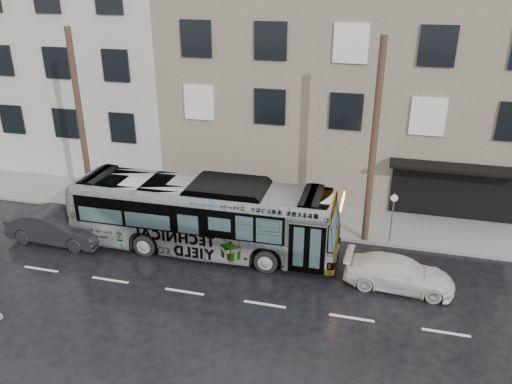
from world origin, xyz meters
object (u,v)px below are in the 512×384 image
at_px(dark_sedan, 58,226).
at_px(utility_pole_rear, 81,123).
at_px(white_sedan, 399,273).
at_px(sign_post, 392,218).
at_px(bus, 203,216).
at_px(utility_pole_front, 374,145).

bearing_deg(dark_sedan, utility_pole_rear, 8.65).
bearing_deg(utility_pole_rear, white_sedan, -12.19).
relative_size(utility_pole_rear, sign_post, 3.75).
bearing_deg(dark_sedan, bus, -79.39).
relative_size(utility_pole_rear, white_sedan, 2.14).
bearing_deg(white_sedan, utility_pole_rear, 80.99).
xyz_separation_m(utility_pole_rear, white_sedan, (15.47, -3.34, -4.04)).
bearing_deg(dark_sedan, utility_pole_front, -73.84).
bearing_deg(dark_sedan, white_sedan, -87.68).
relative_size(utility_pole_front, utility_pole_rear, 1.00).
xyz_separation_m(utility_pole_front, dark_sedan, (-13.58, -3.48, -3.89)).
bearing_deg(utility_pole_rear, utility_pole_front, 0.00).
relative_size(sign_post, dark_sedan, 0.52).
height_order(bus, white_sedan, bus).
relative_size(utility_pole_front, dark_sedan, 1.95).
distance_m(utility_pole_front, sign_post, 3.48).
bearing_deg(utility_pole_front, bus, -160.53).
bearing_deg(sign_post, utility_pole_front, 180.00).
distance_m(utility_pole_front, utility_pole_rear, 14.00).
relative_size(bus, dark_sedan, 2.56).
distance_m(bus, dark_sedan, 6.82).
xyz_separation_m(utility_pole_rear, bus, (7.10, -2.44, -3.00)).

